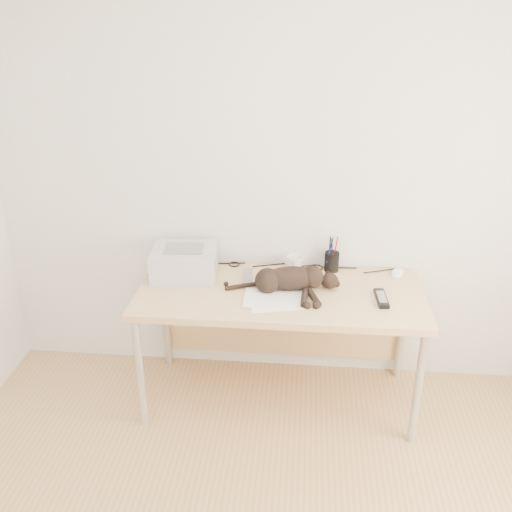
# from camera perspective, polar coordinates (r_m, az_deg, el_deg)

# --- Properties ---
(wall_back) EXTENTS (3.50, 0.00, 3.50)m
(wall_back) POSITION_cam_1_polar(r_m,az_deg,el_deg) (3.31, 2.97, 8.04)
(wall_back) COLOR silver
(wall_back) RESTS_ON floor
(desk) EXTENTS (1.60, 0.70, 0.74)m
(desk) POSITION_cam_1_polar(r_m,az_deg,el_deg) (3.33, 2.50, -4.84)
(desk) COLOR tan
(desk) RESTS_ON floor
(printer) EXTENTS (0.40, 0.35, 0.18)m
(printer) POSITION_cam_1_polar(r_m,az_deg,el_deg) (3.35, -7.15, -0.60)
(printer) COLOR silver
(printer) RESTS_ON desk
(papers) EXTENTS (0.37, 0.29, 0.01)m
(papers) POSITION_cam_1_polar(r_m,az_deg,el_deg) (3.09, 1.98, -4.37)
(papers) COLOR white
(papers) RESTS_ON desk
(cat) EXTENTS (0.65, 0.30, 0.15)m
(cat) POSITION_cam_1_polar(r_m,az_deg,el_deg) (3.17, 3.23, -2.42)
(cat) COLOR black
(cat) RESTS_ON desk
(mug) EXTENTS (0.14, 0.14, 0.09)m
(mug) POSITION_cam_1_polar(r_m,az_deg,el_deg) (3.40, 3.92, -0.77)
(mug) COLOR white
(mug) RESTS_ON desk
(pen_cup) EXTENTS (0.09, 0.09, 0.22)m
(pen_cup) POSITION_cam_1_polar(r_m,az_deg,el_deg) (3.42, 7.58, -0.51)
(pen_cup) COLOR black
(pen_cup) RESTS_ON desk
(remote_grey) EXTENTS (0.06, 0.20, 0.02)m
(remote_grey) POSITION_cam_1_polar(r_m,az_deg,el_deg) (3.32, -0.83, -2.11)
(remote_grey) COLOR slate
(remote_grey) RESTS_ON desk
(remote_black) EXTENTS (0.07, 0.20, 0.02)m
(remote_black) POSITION_cam_1_polar(r_m,az_deg,el_deg) (3.16, 12.43, -4.17)
(remote_black) COLOR black
(remote_black) RESTS_ON desk
(mouse) EXTENTS (0.11, 0.14, 0.04)m
(mouse) POSITION_cam_1_polar(r_m,az_deg,el_deg) (3.47, 13.98, -1.45)
(mouse) COLOR white
(mouse) RESTS_ON desk
(cable_tangle) EXTENTS (1.36, 0.08, 0.01)m
(cable_tangle) POSITION_cam_1_polar(r_m,az_deg,el_deg) (3.46, 2.74, -1.02)
(cable_tangle) COLOR black
(cable_tangle) RESTS_ON desk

